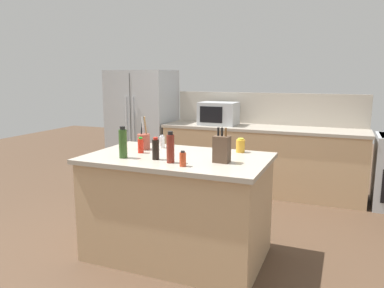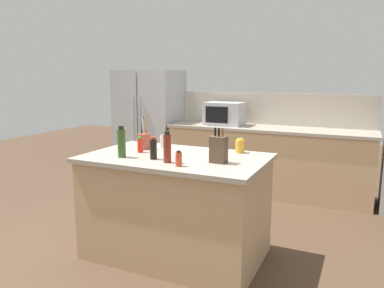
% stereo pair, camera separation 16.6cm
% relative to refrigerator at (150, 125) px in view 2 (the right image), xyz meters
% --- Properties ---
extents(ground_plane, '(14.00, 14.00, 0.00)m').
position_rel_refrigerator_xyz_m(ground_plane, '(1.64, -2.25, -0.86)').
color(ground_plane, '#473323').
extents(back_counter_run, '(2.82, 0.66, 0.94)m').
position_rel_refrigerator_xyz_m(back_counter_run, '(1.94, -0.05, -0.39)').
color(back_counter_run, tan).
rests_on(back_counter_run, ground_plane).
extents(wall_backsplash, '(2.78, 0.03, 0.46)m').
position_rel_refrigerator_xyz_m(wall_backsplash, '(1.94, 0.27, 0.31)').
color(wall_backsplash, '#B2A899').
rests_on(wall_backsplash, back_counter_run).
extents(kitchen_island, '(1.61, 0.99, 0.94)m').
position_rel_refrigerator_xyz_m(kitchen_island, '(1.64, -2.25, -0.39)').
color(kitchen_island, tan).
rests_on(kitchen_island, ground_plane).
extents(refrigerator, '(0.97, 0.75, 1.73)m').
position_rel_refrigerator_xyz_m(refrigerator, '(0.00, 0.00, 0.00)').
color(refrigerator, '#ADB2B7').
rests_on(refrigerator, ground_plane).
extents(microwave, '(0.54, 0.39, 0.33)m').
position_rel_refrigerator_xyz_m(microwave, '(1.30, -0.05, 0.24)').
color(microwave, '#ADB2B7').
rests_on(microwave, back_counter_run).
extents(knife_block, '(0.13, 0.10, 0.29)m').
position_rel_refrigerator_xyz_m(knife_block, '(2.08, -2.33, 0.19)').
color(knife_block, '#4C3828').
rests_on(knife_block, kitchen_island).
extents(utensil_crock, '(0.12, 0.12, 0.32)m').
position_rel_refrigerator_xyz_m(utensil_crock, '(1.21, -2.09, 0.16)').
color(utensil_crock, brown).
rests_on(utensil_crock, kitchen_island).
extents(vinegar_bottle, '(0.06, 0.06, 0.26)m').
position_rel_refrigerator_xyz_m(vinegar_bottle, '(1.69, -2.50, 0.20)').
color(vinegar_bottle, maroon).
rests_on(vinegar_bottle, kitchen_island).
extents(honey_jar, '(0.08, 0.08, 0.13)m').
position_rel_refrigerator_xyz_m(honey_jar, '(2.12, -1.87, 0.14)').
color(honey_jar, gold).
rests_on(honey_jar, kitchen_island).
extents(salt_shaker, '(0.05, 0.05, 0.13)m').
position_rel_refrigerator_xyz_m(salt_shaker, '(1.34, -1.95, 0.14)').
color(salt_shaker, silver).
rests_on(salt_shaker, kitchen_island).
extents(hot_sauce_bottle, '(0.05, 0.05, 0.15)m').
position_rel_refrigerator_xyz_m(hot_sauce_bottle, '(1.27, -2.25, 0.15)').
color(hot_sauce_bottle, red).
rests_on(hot_sauce_bottle, kitchen_island).
extents(spice_jar_paprika, '(0.05, 0.05, 0.12)m').
position_rel_refrigerator_xyz_m(spice_jar_paprika, '(1.84, -2.58, 0.13)').
color(spice_jar_paprika, '#B73D1E').
rests_on(spice_jar_paprika, kitchen_island).
extents(olive_oil_bottle, '(0.07, 0.07, 0.28)m').
position_rel_refrigerator_xyz_m(olive_oil_bottle, '(1.23, -2.49, 0.21)').
color(olive_oil_bottle, '#2D4C1E').
rests_on(olive_oil_bottle, kitchen_island).
extents(soy_sauce_bottle, '(0.06, 0.06, 0.19)m').
position_rel_refrigerator_xyz_m(soy_sauce_bottle, '(1.53, -2.44, 0.17)').
color(soy_sauce_bottle, black).
rests_on(soy_sauce_bottle, kitchen_island).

